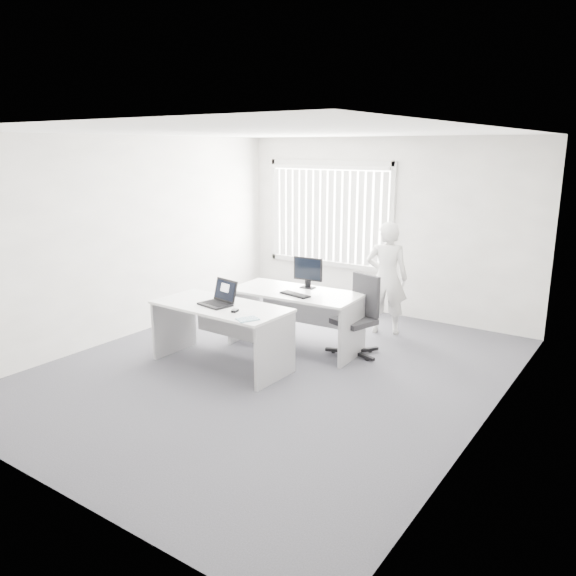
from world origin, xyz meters
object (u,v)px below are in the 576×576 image
Objects in this scene: desk_far at (295,307)px; laptop at (215,293)px; monitor at (308,273)px; person at (387,278)px; office_chair at (356,330)px; desk_near at (221,322)px.

laptop reaches higher than desk_far.
person is at bearing 51.14° from monitor.
office_chair reaches higher than desk_far.
monitor reaches higher than laptop.
office_chair is 1.13m from person.
desk_far is at bearing -102.67° from monitor.
monitor reaches higher than office_chair.
person reaches higher than office_chair.
monitor reaches higher than desk_far.
person is (0.72, 1.27, 0.25)m from desk_far.
desk_near is 1.12m from desk_far.
laptop is 0.91× the size of monitor.
desk_far is 0.50m from monitor.
person is at bearing 57.19° from desk_far.
desk_near is 4.09× the size of monitor.
desk_far is at bearing 40.93° from person.
person is (1.12, 2.31, 0.26)m from desk_near.
desk_near is 1.05× the size of person.
person is 3.88× the size of monitor.
person is 1.24m from monitor.
desk_far is at bearing 70.46° from desk_near.
desk_far is 4.61× the size of laptop.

